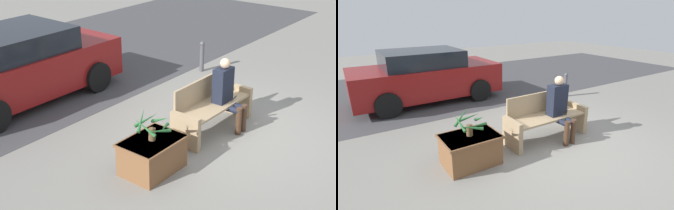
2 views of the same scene
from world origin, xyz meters
The scene contains 8 objects.
ground_plane centered at (0.00, 0.00, 0.00)m, with size 30.00×30.00×0.00m, color gray.
road_surface centered at (0.00, 5.46, 0.00)m, with size 20.00×6.00×0.01m, color #424244.
bench centered at (-0.12, 0.39, 0.43)m, with size 1.76×0.56×0.91m.
person_seated centered at (0.09, 0.21, 0.71)m, with size 0.38×0.56×1.29m.
planter_box centered at (-1.83, 0.30, 0.28)m, with size 0.95×0.69×0.52m.
potted_plant centered at (-1.82, 0.29, 0.74)m, with size 0.53×0.56×0.44m.
parked_car centered at (-1.38, 4.15, 0.73)m, with size 4.02×1.98×1.47m.
bollard_post centered at (2.29, 2.23, 0.39)m, with size 0.12×0.12×0.73m.
Camera 2 is at (-3.44, -3.32, 2.43)m, focal length 28.00 mm.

